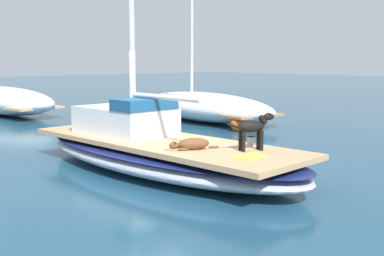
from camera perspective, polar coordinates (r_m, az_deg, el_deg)
The scene contains 11 objects.
ground_plane at distance 10.20m, azimuth -3.74°, elevation -5.03°, with size 120.00×120.00×0.00m, color navy.
sailboat_main at distance 10.13m, azimuth -3.75°, elevation -3.19°, with size 3.01×7.39×0.66m.
cabin_house at distance 10.87m, azimuth -7.73°, elevation 1.11°, with size 1.55×2.31×0.84m.
dog_brown at distance 8.90m, azimuth -0.03°, elevation -1.91°, with size 0.90×0.50×0.22m.
dog_black at distance 8.86m, azimuth 7.29°, elevation 0.04°, with size 0.90×0.44×0.70m.
deck_winch at distance 9.34m, azimuth 7.00°, elevation -1.54°, with size 0.16×0.16×0.21m.
coiled_rope at distance 8.97m, azimuth -2.24°, elevation -2.39°, with size 0.32×0.32×0.04m, color beige.
deck_towel at distance 8.31m, azimuth 7.06°, elevation -3.34°, with size 0.56×0.36×0.03m, color #D8D14C.
moored_boat_starboard_side at distance 18.44m, azimuth 1.35°, elevation 2.64°, with size 3.09×7.39×6.33m.
moored_boat_far_astern at distance 22.21m, azimuth -21.79°, elevation 3.12°, with size 3.39×7.74×8.20m.
mooring_buoy at distance 15.80m, azimuth 5.35°, elevation 0.43°, with size 0.44×0.44×0.44m, color #E55119.
Camera 1 is at (-6.07, -7.87, 2.31)m, focal length 45.01 mm.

